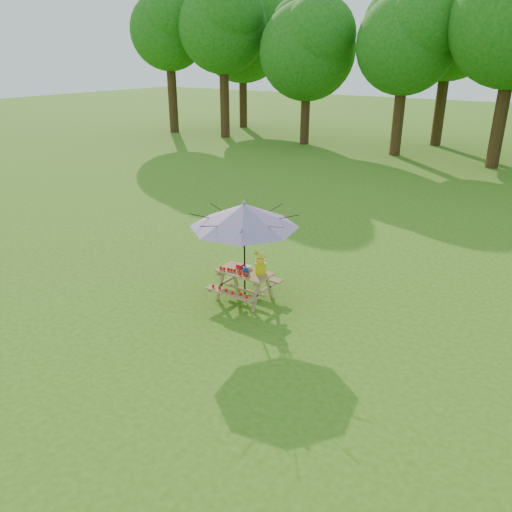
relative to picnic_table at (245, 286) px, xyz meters
The scene contains 5 objects.
picnic_table is the anchor object (origin of this frame).
patio_umbrella 1.62m from the picnic_table, 84.81° to the left, with size 2.77×2.77×2.26m.
produce_bins 0.40m from the picnic_table, 130.68° to the left, with size 0.38×0.31×0.13m.
tomatoes_row 0.44m from the picnic_table, 130.28° to the right, with size 0.77×0.13×0.07m, color red, non-canonical shape.
flower_bucket 0.72m from the picnic_table, 19.63° to the left, with size 0.39×0.37×0.53m.
Camera 1 is at (1.12, -3.22, 5.09)m, focal length 35.00 mm.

